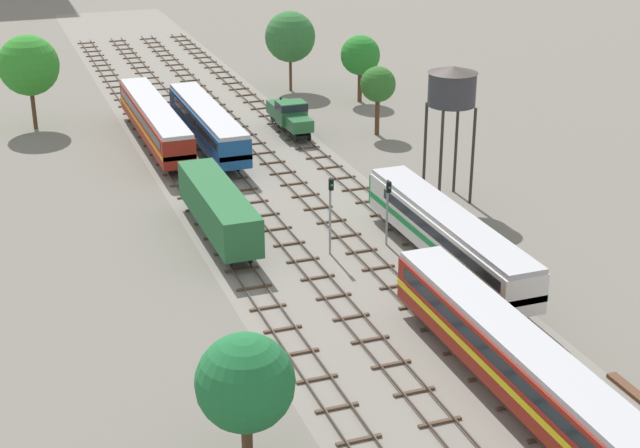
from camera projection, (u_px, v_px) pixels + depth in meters
name	position (u px, v px, depth m)	size (l,w,h in m)	color
ground_plane	(257.00, 175.00, 82.84)	(480.00, 480.00, 0.00)	slate
ballast_bed	(257.00, 175.00, 82.83)	(17.26, 176.00, 0.01)	gray
track_far_left	(180.00, 179.00, 81.53)	(2.40, 126.00, 0.29)	#47382D
track_left	(230.00, 173.00, 82.95)	(2.40, 126.00, 0.29)	#47382D
track_centre_left	(278.00, 167.00, 84.36)	(2.40, 126.00, 0.29)	#47382D
track_centre	(324.00, 162.00, 85.77)	(2.40, 126.00, 0.29)	#47382D
passenger_coach_centre_left_nearest	(512.00, 356.00, 48.93)	(2.96, 22.00, 3.80)	maroon
diesel_railcar_centre_near	(448.00, 233.00, 64.01)	(2.96, 20.50, 3.80)	white
freight_boxcar_far_left_mid	(218.00, 207.00, 68.96)	(2.87, 14.00, 3.60)	#286638
diesel_railcar_left_midfar	(207.00, 123.00, 88.63)	(2.96, 20.50, 3.80)	#194C8C
shunter_loco_centre_far	(290.00, 114.00, 93.43)	(2.74, 8.46, 3.10)	#286638
passenger_coach_far_left_farther	(155.00, 119.00, 89.61)	(2.96, 22.00, 3.80)	maroon
water_tower	(452.00, 88.00, 73.75)	(3.94, 3.94, 11.00)	#2D2826
signal_post_nearest	(388.00, 204.00, 67.47)	(0.28, 0.47, 5.00)	gray
signal_post_near	(330.00, 206.00, 65.78)	(0.28, 0.47, 5.79)	gray
lineside_tree_0	(245.00, 383.00, 42.98)	(4.63, 4.63, 6.83)	#4C331E
lineside_tree_1	(360.00, 55.00, 103.65)	(4.35, 4.35, 7.40)	#4C331E
lineside_tree_2	(378.00, 85.00, 92.05)	(3.48, 3.48, 6.83)	#4C331E
lineside_tree_3	(290.00, 37.00, 107.80)	(5.77, 5.77, 9.14)	#4C331E
lineside_tree_4	(29.00, 65.00, 93.50)	(5.99, 5.99, 9.47)	#4C331E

